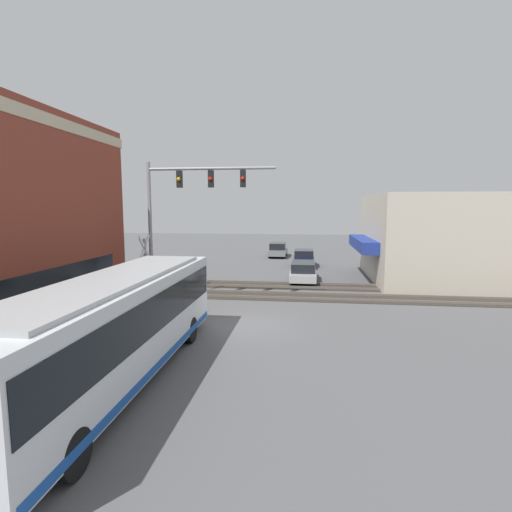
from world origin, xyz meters
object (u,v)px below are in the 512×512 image
Objects in this scene: city_bus at (115,325)px; crossing_signal at (145,263)px; parked_car_blue at (304,259)px; pedestrian_at_crossing at (153,292)px; parked_car_silver at (303,272)px; parked_car_grey at (278,250)px.

city_bus is 3.14× the size of crossing_signal.
parked_car_blue is (15.05, -8.44, -1.60)m from crossing_signal.
pedestrian_at_crossing reaches higher than parked_car_blue.
parked_car_silver is at bearing -46.64° from crossing_signal.
parked_car_blue is (24.55, -5.40, -1.10)m from city_bus.
city_bus is 9.98m from crossing_signal.
pedestrian_at_crossing is at bearing 138.97° from parked_car_silver.
city_bus is 2.45× the size of parked_car_silver.
parked_car_silver is 14.14m from parked_car_grey.
city_bus reaches higher than parked_car_grey.
pedestrian_at_crossing is at bearing -139.88° from crossing_signal.
city_bus is at bearing 162.82° from parked_car_silver.
pedestrian_at_crossing is (8.62, 2.30, -0.89)m from city_bus.
parked_car_silver is 7.09m from parked_car_blue.
parked_car_blue reaches higher than parked_car_silver.
crossing_signal is 2.15× the size of pedestrian_at_crossing.
parked_car_grey is 2.54× the size of pedestrian_at_crossing.
pedestrian_at_crossing reaches higher than parked_car_grey.
crossing_signal is 1.80m from pedestrian_at_crossing.
parked_car_grey reaches higher than parked_car_silver.
crossing_signal is at bearing 40.12° from pedestrian_at_crossing.
parked_car_blue is at bearing -12.41° from city_bus.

